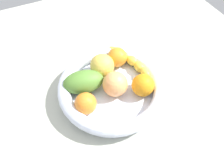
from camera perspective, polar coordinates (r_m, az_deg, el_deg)
kitchen_counter at (r=69.38cm, az=0.00°, el=-3.20°), size 120.00×120.00×3.00cm
fruit_bowl at (r=65.79cm, az=0.00°, el=-1.02°), size 32.09×32.09×5.63cm
banana_draped_left at (r=70.67cm, az=5.80°, el=5.21°), size 8.68×21.07×3.70cm
orange_front at (r=71.25cm, az=1.37°, el=6.98°), size 6.34×6.34×6.34cm
orange_mid_left at (r=64.21cm, az=8.02°, el=-0.29°), size 6.66×6.66×6.66cm
orange_mid_right at (r=60.70cm, az=-6.84°, el=-5.04°), size 6.18×6.18×6.18cm
peach_blush at (r=63.35cm, az=0.83°, el=-0.02°), size 7.41×7.41×7.41cm
mango_green at (r=64.92cm, az=-7.43°, el=0.55°), size 13.04×9.14×6.57cm
apple_yellow at (r=67.97cm, az=-2.26°, el=4.80°), size 7.51×7.51×7.51cm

